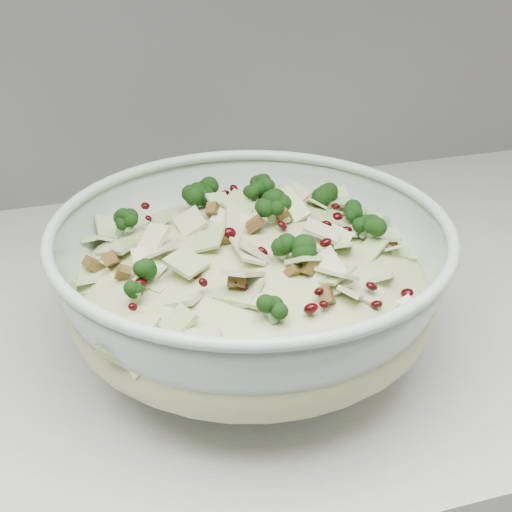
{
  "coord_description": "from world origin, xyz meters",
  "views": [
    {
      "loc": [
        0.52,
        1.12,
        1.28
      ],
      "look_at": [
        0.67,
        1.61,
        0.99
      ],
      "focal_mm": 50.0,
      "sensor_mm": 36.0,
      "label": 1
    }
  ],
  "objects": [
    {
      "name": "mixing_bowl",
      "position": [
        0.66,
        1.6,
        0.97
      ],
      "size": [
        0.38,
        0.38,
        0.13
      ],
      "rotation": [
        0.0,
        0.0,
        0.18
      ],
      "color": "#B9CBBC",
      "rests_on": "counter"
    },
    {
      "name": "salad",
      "position": [
        0.66,
        1.6,
        0.99
      ],
      "size": [
        0.35,
        0.35,
        0.13
      ],
      "rotation": [
        0.0,
        0.0,
        0.17
      ],
      "color": "#BCC486",
      "rests_on": "mixing_bowl"
    }
  ]
}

